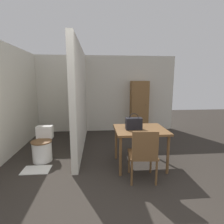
# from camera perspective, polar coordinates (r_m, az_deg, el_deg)

# --- Properties ---
(ground_plane) EXTENTS (16.00, 16.00, 0.00)m
(ground_plane) POSITION_cam_1_polar(r_m,az_deg,el_deg) (2.49, -1.86, -32.21)
(ground_plane) COLOR #2D2823
(wall_back) EXTENTS (5.05, 0.12, 2.50)m
(wall_back) POSITION_cam_1_polar(r_m,az_deg,el_deg) (5.91, -4.06, 5.84)
(wall_back) COLOR beige
(wall_back) RESTS_ON ground_plane
(wall_left) EXTENTS (0.12, 4.99, 2.50)m
(wall_left) POSITION_cam_1_polar(r_m,az_deg,el_deg) (4.35, -32.23, 2.84)
(wall_left) COLOR beige
(wall_left) RESTS_ON ground_plane
(partition_wall) EXTENTS (0.12, 2.87, 2.50)m
(partition_wall) POSITION_cam_1_polar(r_m,az_deg,el_deg) (4.44, -10.36, 4.33)
(partition_wall) COLOR beige
(partition_wall) RESTS_ON ground_plane
(dining_table) EXTENTS (0.99, 0.84, 0.76)m
(dining_table) POSITION_cam_1_polar(r_m,az_deg,el_deg) (3.49, 9.16, -6.79)
(dining_table) COLOR brown
(dining_table) RESTS_ON ground_plane
(wooden_chair) EXTENTS (0.49, 0.49, 0.91)m
(wooden_chair) POSITION_cam_1_polar(r_m,az_deg,el_deg) (3.01, 10.17, -13.14)
(wooden_chair) COLOR brown
(wooden_chair) RESTS_ON ground_plane
(toilet) EXTENTS (0.42, 0.57, 0.70)m
(toilet) POSITION_cam_1_polar(r_m,az_deg,el_deg) (4.09, -21.70, -10.58)
(toilet) COLOR white
(toilet) RESTS_ON ground_plane
(handbag) EXTENTS (0.31, 0.15, 0.31)m
(handbag) POSITION_cam_1_polar(r_m,az_deg,el_deg) (3.38, 7.11, -3.72)
(handbag) COLOR black
(handbag) RESTS_ON dining_table
(wooden_cabinet) EXTENTS (0.56, 0.40, 1.69)m
(wooden_cabinet) POSITION_cam_1_polar(r_m,az_deg,el_deg) (5.85, 8.82, 1.71)
(wooden_cabinet) COLOR brown
(wooden_cabinet) RESTS_ON ground_plane
(bath_mat) EXTENTS (0.51, 0.35, 0.01)m
(bath_mat) POSITION_cam_1_polar(r_m,az_deg,el_deg) (3.80, -23.45, -16.93)
(bath_mat) COLOR silver
(bath_mat) RESTS_ON ground_plane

